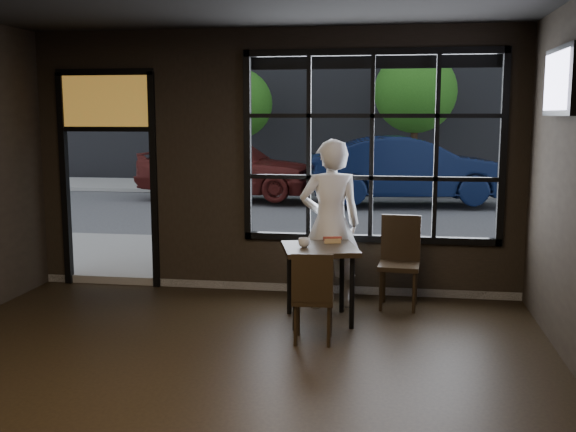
% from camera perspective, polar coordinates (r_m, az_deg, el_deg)
% --- Properties ---
extents(floor, '(6.00, 7.00, 0.02)m').
position_cam_1_polar(floor, '(5.25, -8.37, -16.17)').
color(floor, black).
rests_on(floor, ground).
extents(window_frame, '(3.06, 0.12, 2.28)m').
position_cam_1_polar(window_frame, '(8.06, 7.10, 5.81)').
color(window_frame, black).
rests_on(window_frame, ground).
extents(stained_transom, '(1.20, 0.06, 0.70)m').
position_cam_1_polar(stained_transom, '(8.80, -15.16, 9.40)').
color(stained_transom, orange).
rests_on(stained_transom, ground).
extents(street_asphalt, '(60.00, 41.00, 0.04)m').
position_cam_1_polar(street_asphalt, '(28.67, 5.95, 4.16)').
color(street_asphalt, '#545456').
rests_on(street_asphalt, ground).
extents(cafe_table, '(0.92, 0.92, 0.81)m').
position_cam_1_polar(cafe_table, '(7.17, 2.69, -5.74)').
color(cafe_table, black).
rests_on(cafe_table, floor).
extents(chair_near, '(0.41, 0.41, 0.90)m').
position_cam_1_polar(chair_near, '(6.53, 2.15, -6.79)').
color(chair_near, black).
rests_on(chair_near, floor).
extents(chair_window, '(0.48, 0.48, 1.04)m').
position_cam_1_polar(chair_window, '(7.73, 9.38, -3.94)').
color(chair_window, black).
rests_on(chair_window, floor).
extents(man, '(0.79, 0.62, 1.91)m').
position_cam_1_polar(man, '(7.61, 3.59, -0.68)').
color(man, silver).
rests_on(man, floor).
extents(hotdog, '(0.21, 0.13, 0.06)m').
position_cam_1_polar(hotdog, '(7.28, 3.78, -2.06)').
color(hotdog, tan).
rests_on(hotdog, cafe_table).
extents(cup, '(0.16, 0.16, 0.10)m').
position_cam_1_polar(cup, '(7.03, 1.38, -2.27)').
color(cup, silver).
rests_on(cup, cafe_table).
extents(tv, '(0.12, 1.05, 0.61)m').
position_cam_1_polar(tv, '(6.62, 22.15, 10.53)').
color(tv, black).
rests_on(tv, wall_right).
extents(navy_car, '(4.95, 2.35, 1.57)m').
position_cam_1_polar(navy_car, '(16.31, 10.21, 3.90)').
color(navy_car, black).
rests_on(navy_car, street_asphalt).
extents(maroon_car, '(4.74, 2.29, 1.56)m').
position_cam_1_polar(maroon_car, '(17.18, -5.13, 4.22)').
color(maroon_car, '#521814').
rests_on(maroon_car, street_asphalt).
extents(tree_left, '(2.07, 2.07, 3.53)m').
position_cam_1_polar(tree_left, '(20.23, -4.29, 9.44)').
color(tree_left, '#332114').
rests_on(tree_left, street_asphalt).
extents(tree_right, '(2.33, 2.33, 3.98)m').
position_cam_1_polar(tree_right, '(19.65, 10.73, 10.27)').
color(tree_right, '#332114').
rests_on(tree_right, street_asphalt).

